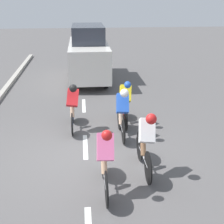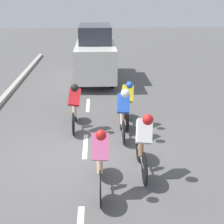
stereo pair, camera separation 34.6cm
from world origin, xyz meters
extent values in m
plane|color=#565454|center=(0.00, 0.00, 0.00)|extent=(60.00, 60.00, 0.00)
cube|color=white|center=(0.00, -0.38, 0.00)|extent=(0.12, 1.40, 0.01)
cube|color=white|center=(0.00, -3.58, 0.00)|extent=(0.12, 1.40, 0.01)
cylinder|color=black|center=(0.35, -2.10, 0.33)|extent=(0.03, 0.66, 0.66)
cylinder|color=black|center=(0.35, -1.11, 0.33)|extent=(0.03, 0.66, 0.66)
cylinder|color=navy|center=(0.35, -1.60, 0.33)|extent=(0.04, 1.00, 0.04)
cylinder|color=navy|center=(0.35, -1.78, 0.54)|extent=(0.04, 0.04, 0.42)
cylinder|color=#1999D8|center=(0.35, -1.65, 0.43)|extent=(0.07, 0.07, 0.16)
cylinder|color=beige|center=(0.35, -1.68, 0.51)|extent=(0.12, 0.23, 0.36)
cube|color=red|center=(0.31, -1.50, 1.00)|extent=(0.39, 0.45, 0.56)
sphere|color=black|center=(0.28, -1.28, 1.34)|extent=(0.22, 0.22, 0.22)
cylinder|color=black|center=(-0.36, 1.07, 0.35)|extent=(0.03, 0.70, 0.70)
cylinder|color=black|center=(-0.36, 2.07, 0.35)|extent=(0.03, 0.70, 0.70)
cylinder|color=#B7B7BC|center=(-0.36, 1.57, 0.35)|extent=(0.04, 1.01, 0.04)
cylinder|color=#B7B7BC|center=(-0.36, 1.39, 0.56)|extent=(0.04, 0.04, 0.42)
cylinder|color=white|center=(-0.36, 1.52, 0.45)|extent=(0.07, 0.07, 0.16)
cylinder|color=#DBAD84|center=(-0.36, 1.49, 0.53)|extent=(0.12, 0.23, 0.36)
cube|color=pink|center=(-0.38, 1.67, 1.03)|extent=(0.35, 0.46, 0.56)
sphere|color=red|center=(-0.39, 1.89, 1.38)|extent=(0.20, 0.20, 0.20)
cylinder|color=black|center=(-1.29, 0.40, 0.35)|extent=(0.03, 0.71, 0.71)
cylinder|color=black|center=(-1.29, 1.41, 0.35)|extent=(0.03, 0.71, 0.71)
cylinder|color=#B7B7BC|center=(-1.29, 0.91, 0.35)|extent=(0.04, 1.01, 0.04)
cylinder|color=#B7B7BC|center=(-1.29, 0.73, 0.56)|extent=(0.04, 0.04, 0.42)
cylinder|color=white|center=(-1.29, 0.86, 0.45)|extent=(0.07, 0.07, 0.16)
cylinder|color=#9E704C|center=(-1.29, 0.83, 0.53)|extent=(0.12, 0.23, 0.36)
cube|color=white|center=(-1.32, 1.01, 1.03)|extent=(0.38, 0.46, 0.57)
sphere|color=red|center=(-1.35, 1.23, 1.39)|extent=(0.23, 0.23, 0.23)
cylinder|color=black|center=(-1.02, -1.45, 0.32)|extent=(0.03, 0.64, 0.64)
cylinder|color=black|center=(-1.02, -0.49, 0.32)|extent=(0.03, 0.64, 0.64)
cylinder|color=#B7B7BC|center=(-1.02, -0.97, 0.32)|extent=(0.04, 0.96, 0.04)
cylinder|color=#B7B7BC|center=(-1.02, -1.14, 0.53)|extent=(0.04, 0.04, 0.42)
cylinder|color=yellow|center=(-1.02, -1.02, 0.42)|extent=(0.07, 0.07, 0.16)
cylinder|color=beige|center=(-1.02, -1.04, 0.50)|extent=(0.12, 0.23, 0.36)
cube|color=blue|center=(-1.04, -0.87, 1.00)|extent=(0.36, 0.46, 0.56)
sphere|color=white|center=(-1.06, -0.65, 1.36)|extent=(0.23, 0.23, 0.23)
cylinder|color=black|center=(-1.20, -2.30, 0.34)|extent=(0.03, 0.69, 0.69)
cylinder|color=black|center=(-1.20, -1.34, 0.34)|extent=(0.03, 0.69, 0.69)
cylinder|color=red|center=(-1.20, -1.82, 0.34)|extent=(0.04, 0.96, 0.04)
cylinder|color=red|center=(-1.20, -1.99, 0.55)|extent=(0.04, 0.04, 0.42)
cylinder|color=white|center=(-1.20, -1.87, 0.44)|extent=(0.07, 0.07, 0.16)
cylinder|color=#DBAD84|center=(-1.20, -1.89, 0.52)|extent=(0.12, 0.23, 0.36)
cube|color=yellow|center=(-1.23, -1.72, 1.00)|extent=(0.38, 0.44, 0.55)
sphere|color=blue|center=(-1.26, -1.50, 1.33)|extent=(0.20, 0.20, 0.20)
cylinder|color=black|center=(-0.98, -5.69, 0.32)|extent=(0.14, 0.64, 0.64)
cylinder|color=black|center=(0.38, -5.69, 0.32)|extent=(0.14, 0.64, 0.64)
cylinder|color=black|center=(-0.98, -8.51, 0.32)|extent=(0.14, 0.64, 0.64)
cylinder|color=black|center=(0.38, -8.51, 0.32)|extent=(0.14, 0.64, 0.64)
cube|color=silver|center=(-0.30, -7.10, 1.01)|extent=(1.70, 4.54, 1.37)
cube|color=#2D333D|center=(-0.30, -7.33, 2.07)|extent=(1.39, 2.50, 0.75)
camera|label=1|loc=(0.01, 6.98, 3.79)|focal=50.00mm
camera|label=2|loc=(-0.33, 7.01, 3.79)|focal=50.00mm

